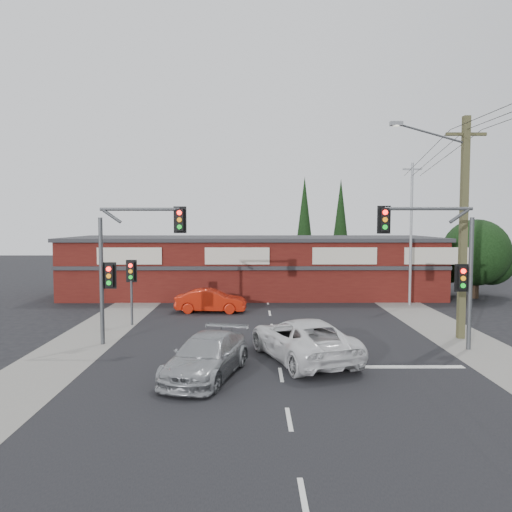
{
  "coord_description": "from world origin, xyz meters",
  "views": [
    {
      "loc": [
        -0.97,
        -19.38,
        5.31
      ],
      "look_at": [
        -0.83,
        3.0,
        3.78
      ],
      "focal_mm": 35.0,
      "sensor_mm": 36.0,
      "label": 1
    }
  ],
  "objects_px": {
    "white_suv": "(302,339)",
    "shop_building": "(253,265)",
    "red_sedan": "(211,301)",
    "silver_suv": "(206,356)",
    "utility_pole": "(461,220)"
  },
  "relations": [
    {
      "from": "silver_suv",
      "to": "shop_building",
      "type": "xyz_separation_m",
      "value": [
        1.57,
        19.54,
        1.43
      ]
    },
    {
      "from": "white_suv",
      "to": "silver_suv",
      "type": "height_order",
      "value": "white_suv"
    },
    {
      "from": "white_suv",
      "to": "red_sedan",
      "type": "distance_m",
      "value": 11.05
    },
    {
      "from": "shop_building",
      "to": "utility_pole",
      "type": "bearing_deg",
      "value": -56.24
    },
    {
      "from": "silver_suv",
      "to": "utility_pole",
      "type": "distance_m",
      "value": 13.12
    },
    {
      "from": "white_suv",
      "to": "shop_building",
      "type": "xyz_separation_m",
      "value": [
        -1.93,
        17.42,
        1.34
      ]
    },
    {
      "from": "silver_suv",
      "to": "red_sedan",
      "type": "xyz_separation_m",
      "value": [
        -0.89,
        12.26,
        -0.03
      ]
    },
    {
      "from": "shop_building",
      "to": "white_suv",
      "type": "bearing_deg",
      "value": -83.67
    },
    {
      "from": "red_sedan",
      "to": "utility_pole",
      "type": "relative_size",
      "value": 0.41
    },
    {
      "from": "shop_building",
      "to": "red_sedan",
      "type": "bearing_deg",
      "value": -108.66
    },
    {
      "from": "white_suv",
      "to": "red_sedan",
      "type": "bearing_deg",
      "value": -85.56
    },
    {
      "from": "white_suv",
      "to": "silver_suv",
      "type": "bearing_deg",
      "value": 12.18
    },
    {
      "from": "white_suv",
      "to": "shop_building",
      "type": "relative_size",
      "value": 0.21
    },
    {
      "from": "white_suv",
      "to": "utility_pole",
      "type": "distance_m",
      "value": 9.38
    },
    {
      "from": "red_sedan",
      "to": "utility_pole",
      "type": "height_order",
      "value": "utility_pole"
    }
  ]
}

